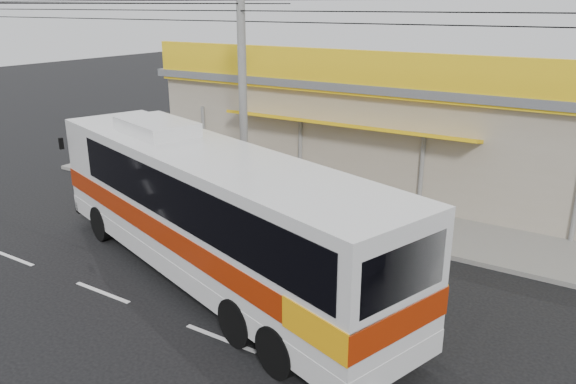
% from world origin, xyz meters
% --- Properties ---
extents(ground, '(120.00, 120.00, 0.00)m').
position_xyz_m(ground, '(0.00, 0.00, 0.00)').
color(ground, black).
rests_on(ground, ground).
extents(sidewalk, '(30.00, 3.20, 0.15)m').
position_xyz_m(sidewalk, '(0.00, 6.00, 0.07)').
color(sidewalk, slate).
rests_on(sidewalk, ground).
extents(lane_markings, '(50.00, 0.12, 0.01)m').
position_xyz_m(lane_markings, '(0.00, -2.50, 0.00)').
color(lane_markings, silver).
rests_on(lane_markings, ground).
extents(storefront_building, '(22.60, 9.20, 5.70)m').
position_xyz_m(storefront_building, '(-0.01, 11.54, 2.30)').
color(storefront_building, '#9F9480').
rests_on(storefront_building, ground).
extents(coach_bus, '(13.34, 6.69, 4.05)m').
position_xyz_m(coach_bus, '(-1.85, -0.40, 2.16)').
color(coach_bus, silver).
rests_on(coach_bus, ground).
extents(motorbike_red, '(2.01, 1.27, 1.00)m').
position_xyz_m(motorbike_red, '(-10.87, 4.70, 0.65)').
color(motorbike_red, maroon).
rests_on(motorbike_red, sidewalk).
extents(motorbike_dark, '(1.86, 1.20, 1.09)m').
position_xyz_m(motorbike_dark, '(-13.50, 5.50, 0.69)').
color(motorbike_dark, black).
rests_on(motorbike_dark, sidewalk).
extents(utility_pole, '(34.00, 14.00, 8.78)m').
position_xyz_m(utility_pole, '(-4.26, 4.20, 7.24)').
color(utility_pole, slate).
rests_on(utility_pole, ground).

